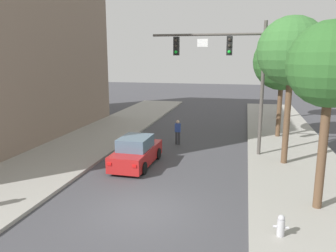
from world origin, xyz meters
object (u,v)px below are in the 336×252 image
at_px(fire_hydrant, 281,225).
at_px(street_tree_second, 292,52).
at_px(traffic_signal_mast, 231,64).
at_px(street_tree_farthest, 283,53).
at_px(street_tree_third, 283,62).
at_px(car_lead_red, 136,152).
at_px(street_tree_nearest, 331,66).
at_px(pedestrian_crossing_road, 178,131).

bearing_deg(fire_hydrant, street_tree_second, 83.54).
height_order(traffic_signal_mast, street_tree_farthest, street_tree_farthest).
bearing_deg(street_tree_third, traffic_signal_mast, -123.43).
distance_m(car_lead_red, fire_hydrant, 9.16).
bearing_deg(traffic_signal_mast, street_tree_nearest, -61.08).
bearing_deg(pedestrian_crossing_road, car_lead_red, -105.17).
height_order(pedestrian_crossing_road, street_tree_nearest, street_tree_nearest).
bearing_deg(traffic_signal_mast, fire_hydrant, -76.71).
height_order(pedestrian_crossing_road, fire_hydrant, pedestrian_crossing_road).
bearing_deg(pedestrian_crossing_road, street_tree_third, 26.57).
bearing_deg(fire_hydrant, traffic_signal_mast, 103.29).
relative_size(car_lead_red, street_tree_nearest, 0.62).
relative_size(street_tree_third, street_tree_farthest, 0.96).
relative_size(pedestrian_crossing_road, street_tree_nearest, 0.24).
bearing_deg(street_tree_farthest, fire_hydrant, -94.85).
distance_m(fire_hydrant, street_tree_nearest, 5.73).
xyz_separation_m(traffic_signal_mast, street_tree_farthest, (4.04, 12.62, 0.69)).
relative_size(fire_hydrant, street_tree_nearest, 0.11).
height_order(car_lead_red, street_tree_farthest, street_tree_farthest).
bearing_deg(street_tree_third, fire_hydrant, -94.42).
xyz_separation_m(street_tree_nearest, street_tree_second, (-0.66, 5.40, 0.54)).
distance_m(car_lead_red, street_tree_second, 9.51).
relative_size(street_tree_nearest, street_tree_second, 0.90).
bearing_deg(car_lead_red, pedestrian_crossing_road, 74.83).
xyz_separation_m(street_tree_second, street_tree_third, (0.20, 6.32, -0.59)).
bearing_deg(street_tree_farthest, traffic_signal_mast, -107.74).
relative_size(street_tree_nearest, street_tree_third, 0.95).
height_order(traffic_signal_mast, street_tree_third, traffic_signal_mast).
height_order(fire_hydrant, street_tree_nearest, street_tree_nearest).
xyz_separation_m(pedestrian_crossing_road, street_tree_second, (6.42, -3.00, 5.07)).
bearing_deg(street_tree_second, street_tree_third, 88.15).
height_order(car_lead_red, street_tree_second, street_tree_second).
bearing_deg(car_lead_red, street_tree_third, 45.62).
xyz_separation_m(street_tree_nearest, street_tree_farthest, (0.30, 19.37, 0.58)).
distance_m(pedestrian_crossing_road, street_tree_second, 8.71).
xyz_separation_m(car_lead_red, street_tree_farthest, (8.68, 15.75, 5.30)).
bearing_deg(traffic_signal_mast, street_tree_farthest, 72.26).
relative_size(pedestrian_crossing_road, street_tree_second, 0.22).
relative_size(traffic_signal_mast, pedestrian_crossing_road, 4.57).
height_order(pedestrian_crossing_road, street_tree_farthest, street_tree_farthest).
distance_m(pedestrian_crossing_road, street_tree_third, 8.66).
relative_size(fire_hydrant, street_tree_third, 0.10).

